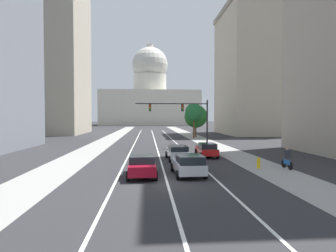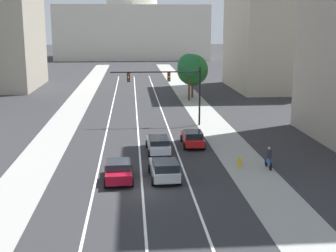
% 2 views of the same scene
% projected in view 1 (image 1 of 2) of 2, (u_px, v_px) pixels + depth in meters
% --- Properties ---
extents(ground_plane, '(400.00, 400.00, 0.00)m').
position_uv_depth(ground_plane, '(154.00, 137.00, 57.56)').
color(ground_plane, '#2B2B2D').
extents(sidewalk_left, '(3.68, 130.00, 0.01)m').
position_uv_depth(sidewalk_left, '(109.00, 139.00, 51.96)').
color(sidewalk_left, gray).
rests_on(sidewalk_left, ground).
extents(sidewalk_right, '(3.68, 130.00, 0.01)m').
position_uv_depth(sidewalk_right, '(198.00, 139.00, 53.18)').
color(sidewalk_right, gray).
rests_on(sidewalk_right, ground).
extents(lane_stripe_left, '(0.16, 90.00, 0.01)m').
position_uv_depth(lane_stripe_left, '(134.00, 144.00, 42.37)').
color(lane_stripe_left, white).
rests_on(lane_stripe_left, ground).
extents(lane_stripe_center, '(0.16, 90.00, 0.01)m').
position_uv_depth(lane_stripe_center, '(156.00, 144.00, 42.60)').
color(lane_stripe_center, white).
rests_on(lane_stripe_center, ground).
extents(lane_stripe_right, '(0.16, 90.00, 0.01)m').
position_uv_depth(lane_stripe_right, '(177.00, 144.00, 42.84)').
color(lane_stripe_right, white).
rests_on(lane_stripe_right, ground).
extents(office_tower_far_left, '(20.20, 19.24, 51.04)m').
position_uv_depth(office_tower_far_left, '(43.00, 30.00, 68.23)').
color(office_tower_far_left, '#B7AD99').
rests_on(office_tower_far_left, ground).
extents(office_tower_far_right, '(18.22, 20.10, 30.44)m').
position_uv_depth(office_tower_far_right, '(260.00, 71.00, 67.49)').
color(office_tower_far_right, '#B7AD99').
rests_on(office_tower_far_right, ground).
extents(capitol_building, '(48.64, 27.99, 41.39)m').
position_uv_depth(capitol_building, '(150.00, 98.00, 143.91)').
color(capitol_building, beige).
rests_on(capitol_building, ground).
extents(car_crimson, '(2.15, 4.23, 1.50)m').
position_uv_depth(car_crimson, '(142.00, 165.00, 19.45)').
color(car_crimson, maroon).
rests_on(car_crimson, ground).
extents(car_white, '(2.10, 4.77, 1.42)m').
position_uv_depth(car_white, '(177.00, 152.00, 26.87)').
color(car_white, silver).
rests_on(car_white, ground).
extents(car_red, '(1.99, 4.44, 1.45)m').
position_uv_depth(car_red, '(207.00, 150.00, 29.03)').
color(car_red, red).
rests_on(car_red, ground).
extents(car_silver, '(2.23, 4.31, 1.55)m').
position_uv_depth(car_silver, '(188.00, 164.00, 19.69)').
color(car_silver, '#B2B5BA').
rests_on(car_silver, ground).
extents(traffic_signal_mast, '(9.81, 0.39, 6.44)m').
position_uv_depth(traffic_signal_mast, '(184.00, 113.00, 37.57)').
color(traffic_signal_mast, black).
rests_on(traffic_signal_mast, ground).
extents(fire_hydrant, '(0.26, 0.35, 0.91)m').
position_uv_depth(fire_hydrant, '(259.00, 163.00, 22.49)').
color(fire_hydrant, yellow).
rests_on(fire_hydrant, ground).
extents(cyclist, '(0.36, 1.70, 1.72)m').
position_uv_depth(cyclist, '(287.00, 158.00, 22.17)').
color(cyclist, black).
rests_on(cyclist, ground).
extents(street_tree_near_right, '(3.44, 3.44, 6.87)m').
position_uv_depth(street_tree_near_right, '(194.00, 112.00, 54.61)').
color(street_tree_near_right, '#51381E').
rests_on(street_tree_near_right, ground).
extents(street_tree_far_right, '(4.71, 4.71, 6.65)m').
position_uv_depth(street_tree_far_right, '(196.00, 116.00, 57.27)').
color(street_tree_far_right, '#51381E').
rests_on(street_tree_far_right, ground).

